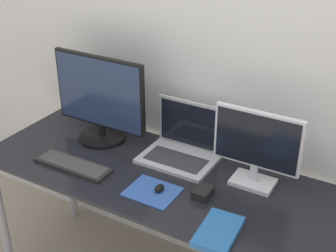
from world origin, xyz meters
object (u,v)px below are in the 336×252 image
laptop (183,145)px  power_brick (203,192)px  monitor_right (256,147)px  monitor_left (100,100)px  keyboard (73,165)px  book (218,231)px  mouse (159,188)px

laptop → power_brick: (0.24, -0.25, -0.05)m
monitor_right → monitor_left: bearing=-180.0°
monitor_left → monitor_right: 0.86m
monitor_right → keyboard: (-0.81, -0.30, -0.19)m
laptop → monitor_left: bearing=-173.6°
monitor_right → power_brick: (-0.16, -0.20, -0.18)m
monitor_right → book: size_ratio=1.63×
keyboard → power_brick: (0.65, 0.10, 0.01)m
laptop → monitor_right: bearing=-7.5°
monitor_right → keyboard: 0.88m
monitor_left → keyboard: (0.05, -0.30, -0.21)m
monitor_left → power_brick: monitor_left is taller
monitor_right → book: monitor_right is taller
keyboard → book: size_ratio=1.63×
monitor_right → laptop: bearing=172.5°
monitor_left → book: 0.98m
monitor_right → power_brick: 0.31m
monitor_left → laptop: monitor_left is taller
monitor_left → book: monitor_left is taller
laptop → book: size_ratio=1.48×
mouse → monitor_left: bearing=152.6°
monitor_left → monitor_right: monitor_left is taller
book → power_brick: size_ratio=2.51×
keyboard → mouse: 0.47m
monitor_left → mouse: (0.52, -0.27, -0.20)m
monitor_right → mouse: bearing=-141.3°
laptop → keyboard: bearing=-139.5°
laptop → mouse: bearing=-80.0°
power_brick → keyboard: bearing=-171.3°
monitor_left → laptop: size_ratio=1.48×
monitor_left → book: (0.87, -0.40, -0.21)m
keyboard → power_brick: 0.66m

